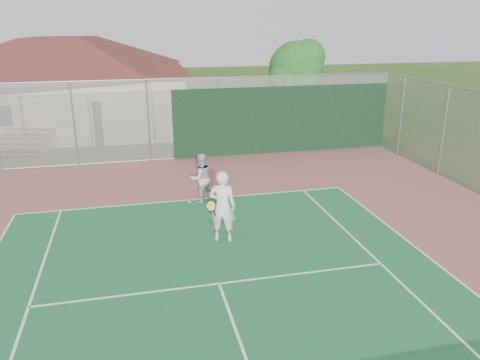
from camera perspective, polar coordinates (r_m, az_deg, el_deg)
The scene contains 7 objects.
back_fence at distance 20.66m, azimuth -2.38°, elevation 7.32°, with size 20.08×0.11×3.53m.
side_fence_right at distance 19.75m, azimuth 23.55°, elevation 5.48°, with size 0.08×9.00×3.50m.
clubhouse at distance 27.65m, azimuth -20.70°, elevation 11.89°, with size 13.98×9.54×5.93m.
bleachers at distance 23.69m, azimuth -25.26°, elevation 4.27°, with size 3.24×2.36×1.05m.
tree at distance 26.07m, azimuth 7.06°, elevation 13.05°, with size 3.52×3.33×4.91m.
player_white_front at distance 12.68m, azimuth -2.18°, elevation -3.29°, with size 0.99×0.84×2.00m.
player_grey_back at distance 15.53m, azimuth -4.79°, elevation 0.18°, with size 0.95×0.82×1.66m.
Camera 1 is at (-1.69, -2.91, 5.77)m, focal length 35.00 mm.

